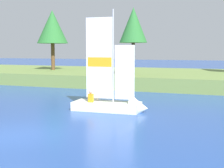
# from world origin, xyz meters

# --- Properties ---
(ground_plane) EXTENTS (200.00, 200.00, 0.00)m
(ground_plane) POSITION_xyz_m (0.00, 0.00, 0.00)
(ground_plane) COLOR #234793
(shore_bank) EXTENTS (80.00, 14.98, 1.17)m
(shore_bank) POSITION_xyz_m (0.00, 22.27, 0.58)
(shore_bank) COLOR olive
(shore_bank) RESTS_ON ground
(shoreline_tree_left) EXTENTS (3.50, 3.50, 6.77)m
(shoreline_tree_left) POSITION_xyz_m (-11.08, 21.30, 6.03)
(shoreline_tree_left) COLOR brown
(shoreline_tree_left) RESTS_ON shore_bank
(shoreline_tree_midleft) EXTENTS (2.49, 2.49, 6.05)m
(shoreline_tree_midleft) POSITION_xyz_m (-0.20, 17.05, 5.61)
(shoreline_tree_midleft) COLOR brown
(shoreline_tree_midleft) RESTS_ON shore_bank
(sailboat) EXTENTS (4.36, 1.73, 6.12)m
(sailboat) POSITION_xyz_m (2.16, 6.33, 0.44)
(sailboat) COLOR silver
(sailboat) RESTS_ON ground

